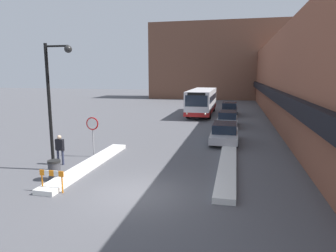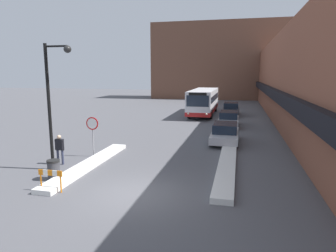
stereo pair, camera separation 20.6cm
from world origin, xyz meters
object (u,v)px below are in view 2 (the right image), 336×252
(parked_car_middle, at_px, (229,119))
(construction_barricade, at_px, (50,176))
(pedestrian, at_px, (60,147))
(city_bus, at_px, (204,101))
(parked_car_front, at_px, (225,133))
(trash_bin, at_px, (54,170))
(street_lamp, at_px, (53,93))
(parked_car_back, at_px, (231,109))
(stop_sign, at_px, (92,128))

(parked_car_middle, distance_m, construction_barricade, 19.25)
(pedestrian, bearing_deg, city_bus, 76.13)
(parked_car_front, height_order, trash_bin, parked_car_front)
(street_lamp, xyz_separation_m, trash_bin, (0.66, -1.32, -3.45))
(parked_car_back, bearing_deg, stop_sign, -109.92)
(street_lamp, height_order, construction_barricade, street_lamp)
(parked_car_middle, height_order, stop_sign, stop_sign)
(parked_car_middle, bearing_deg, parked_car_front, -90.00)
(parked_car_front, bearing_deg, construction_barricade, -121.12)
(parked_car_front, xyz_separation_m, stop_sign, (-7.46, -5.65, 1.04))
(parked_car_front, distance_m, trash_bin, 12.21)
(city_bus, xyz_separation_m, stop_sign, (-4.21, -20.18, 0.07))
(parked_car_front, bearing_deg, stop_sign, -142.87)
(parked_car_back, distance_m, construction_barricade, 26.79)
(parked_car_front, distance_m, construction_barricade, 12.87)
(pedestrian, bearing_deg, parked_car_front, 40.92)
(street_lamp, bearing_deg, parked_car_front, 46.20)
(street_lamp, height_order, pedestrian, street_lamp)
(parked_car_back, bearing_deg, pedestrian, -110.75)
(trash_bin, bearing_deg, pedestrian, 116.33)
(parked_car_middle, relative_size, trash_bin, 4.72)
(parked_car_middle, xyz_separation_m, construction_barricade, (-6.65, -18.07, -0.03))
(construction_barricade, bearing_deg, pedestrian, 117.55)
(parked_car_front, distance_m, stop_sign, 9.42)
(parked_car_back, distance_m, trash_bin, 25.74)
(construction_barricade, bearing_deg, city_bus, 82.42)
(trash_bin, bearing_deg, construction_barricade, -60.42)
(parked_car_front, distance_m, parked_car_middle, 7.05)
(parked_car_middle, height_order, parked_car_back, parked_car_back)
(parked_car_front, height_order, parked_car_back, parked_car_back)
(street_lamp, height_order, trash_bin, street_lamp)
(parked_car_back, relative_size, construction_barricade, 4.32)
(stop_sign, relative_size, street_lamp, 0.38)
(trash_bin, xyz_separation_m, construction_barricade, (0.74, -1.30, 0.19))
(parked_car_front, bearing_deg, trash_bin, -127.27)
(street_lamp, bearing_deg, stop_sign, 77.89)
(city_bus, xyz_separation_m, parked_car_front, (3.25, -14.53, -0.96))
(construction_barricade, bearing_deg, parked_car_front, 58.88)
(stop_sign, xyz_separation_m, pedestrian, (-1.03, -1.84, -0.75))
(city_bus, xyz_separation_m, construction_barricade, (-3.40, -25.55, -0.99))
(stop_sign, bearing_deg, street_lamp, -102.11)
(street_lamp, relative_size, pedestrian, 3.87)
(parked_car_front, xyz_separation_m, trash_bin, (-7.39, -9.72, -0.22))
(parked_car_middle, relative_size, stop_sign, 1.88)
(parked_car_back, bearing_deg, construction_barricade, -104.38)
(parked_car_front, xyz_separation_m, pedestrian, (-8.49, -7.49, 0.29))
(parked_car_front, xyz_separation_m, parked_car_middle, (-0.00, 7.05, -0.00))
(parked_car_front, xyz_separation_m, construction_barricade, (-6.65, -11.02, -0.03))
(trash_bin, relative_size, construction_barricade, 0.86)
(city_bus, bearing_deg, parked_car_back, 7.15)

